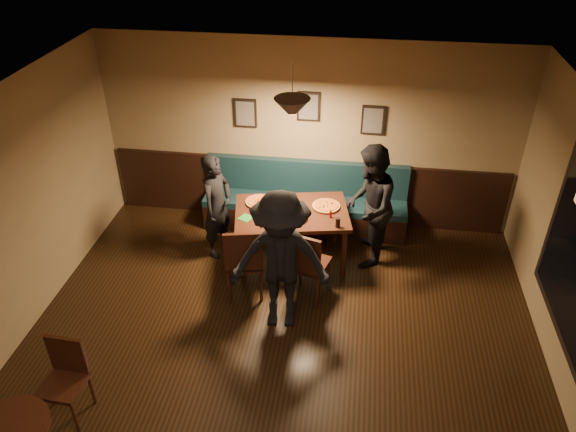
# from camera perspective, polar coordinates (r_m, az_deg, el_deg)

# --- Properties ---
(floor) EXTENTS (7.00, 7.00, 0.00)m
(floor) POSITION_cam_1_polar(r_m,az_deg,el_deg) (6.05, -1.99, -18.33)
(floor) COLOR black
(floor) RESTS_ON ground
(ceiling) EXTENTS (7.00, 7.00, 0.00)m
(ceiling) POSITION_cam_1_polar(r_m,az_deg,el_deg) (4.24, -2.71, 6.04)
(ceiling) COLOR silver
(ceiling) RESTS_ON ground
(wall_back) EXTENTS (6.00, 0.00, 6.00)m
(wall_back) POSITION_cam_1_polar(r_m,az_deg,el_deg) (7.97, 2.11, 8.39)
(wall_back) COLOR #8C704F
(wall_back) RESTS_ON ground
(wainscot) EXTENTS (5.88, 0.06, 1.00)m
(wainscot) POSITION_cam_1_polar(r_m,az_deg,el_deg) (8.36, 1.96, 2.69)
(wainscot) COLOR black
(wainscot) RESTS_ON ground
(booth_bench) EXTENTS (3.00, 0.60, 1.00)m
(booth_bench) POSITION_cam_1_polar(r_m,az_deg,el_deg) (8.13, 1.75, 1.74)
(booth_bench) COLOR #0F232D
(booth_bench) RESTS_ON ground
(picture_left) EXTENTS (0.32, 0.04, 0.42)m
(picture_left) POSITION_cam_1_polar(r_m,az_deg,el_deg) (7.95, -4.44, 10.63)
(picture_left) COLOR black
(picture_left) RESTS_ON wall_back
(picture_center) EXTENTS (0.32, 0.04, 0.42)m
(picture_center) POSITION_cam_1_polar(r_m,az_deg,el_deg) (7.76, 2.15, 11.32)
(picture_center) COLOR black
(picture_center) RESTS_ON wall_back
(picture_right) EXTENTS (0.32, 0.04, 0.42)m
(picture_right) POSITION_cam_1_polar(r_m,az_deg,el_deg) (7.79, 8.82, 9.83)
(picture_right) COLOR black
(picture_right) RESTS_ON wall_back
(pendant_lamp) EXTENTS (0.44, 0.44, 0.25)m
(pendant_lamp) POSITION_cam_1_polar(r_m,az_deg,el_deg) (6.62, 0.43, 11.14)
(pendant_lamp) COLOR black
(pendant_lamp) RESTS_ON ceiling
(dining_table) EXTENTS (1.65, 1.23, 0.80)m
(dining_table) POSITION_cam_1_polar(r_m,az_deg,el_deg) (7.51, 0.37, -2.07)
(dining_table) COLOR #331F0E
(dining_table) RESTS_ON floor
(chair_near_left) EXTENTS (0.56, 0.56, 1.06)m
(chair_near_left) POSITION_cam_1_polar(r_m,az_deg,el_deg) (6.90, -4.60, -4.46)
(chair_near_left) COLOR black
(chair_near_left) RESTS_ON floor
(chair_near_right) EXTENTS (0.57, 0.57, 1.03)m
(chair_near_right) POSITION_cam_1_polar(r_m,az_deg,el_deg) (6.86, 2.19, -4.82)
(chair_near_right) COLOR #321E0E
(chair_near_right) RESTS_ON floor
(diner_left) EXTENTS (0.53, 0.64, 1.51)m
(diner_left) POSITION_cam_1_polar(r_m,az_deg,el_deg) (7.54, -7.39, 1.01)
(diner_left) COLOR black
(diner_left) RESTS_ON floor
(diner_right) EXTENTS (0.72, 0.89, 1.74)m
(diner_right) POSITION_cam_1_polar(r_m,az_deg,el_deg) (7.34, 8.44, 0.98)
(diner_right) COLOR black
(diner_right) RESTS_ON floor
(diner_front) EXTENTS (1.20, 0.73, 1.80)m
(diner_front) POSITION_cam_1_polar(r_m,az_deg,el_deg) (6.23, -0.76, -4.82)
(diner_front) COLOR black
(diner_front) RESTS_ON floor
(pizza_a) EXTENTS (0.42, 0.42, 0.04)m
(pizza_a) POSITION_cam_1_polar(r_m,az_deg,el_deg) (7.46, -2.98, 1.50)
(pizza_a) COLOR gold
(pizza_a) RESTS_ON dining_table
(pizza_b) EXTENTS (0.47, 0.47, 0.04)m
(pizza_b) POSITION_cam_1_polar(r_m,az_deg,el_deg) (7.12, 0.60, -0.13)
(pizza_b) COLOR orange
(pizza_b) RESTS_ON dining_table
(pizza_c) EXTENTS (0.40, 0.40, 0.04)m
(pizza_c) POSITION_cam_1_polar(r_m,az_deg,el_deg) (7.38, 3.99, 1.05)
(pizza_c) COLOR gold
(pizza_c) RESTS_ON dining_table
(soda_glass) EXTENTS (0.07, 0.07, 0.13)m
(soda_glass) POSITION_cam_1_polar(r_m,az_deg,el_deg) (6.97, 5.21, -0.68)
(soda_glass) COLOR black
(soda_glass) RESTS_ON dining_table
(tabasco_bottle) EXTENTS (0.04, 0.04, 0.13)m
(tabasco_bottle) POSITION_cam_1_polar(r_m,az_deg,el_deg) (7.14, 4.46, 0.28)
(tabasco_bottle) COLOR #990505
(tabasco_bottle) RESTS_ON dining_table
(napkin_a) EXTENTS (0.17, 0.17, 0.01)m
(napkin_a) POSITION_cam_1_polar(r_m,az_deg,el_deg) (7.55, -3.74, 1.73)
(napkin_a) COLOR #1F762B
(napkin_a) RESTS_ON dining_table
(napkin_b) EXTENTS (0.21, 0.21, 0.01)m
(napkin_b) POSITION_cam_1_polar(r_m,az_deg,el_deg) (7.16, -4.40, -0.20)
(napkin_b) COLOR #1C6B1F
(napkin_b) RESTS_ON dining_table
(cutlery_set) EXTENTS (0.17, 0.08, 0.00)m
(cutlery_set) POSITION_cam_1_polar(r_m,az_deg,el_deg) (6.96, -0.34, -1.23)
(cutlery_set) COLOR silver
(cutlery_set) RESTS_ON dining_table
(cafe_chair_far) EXTENTS (0.41, 0.41, 0.89)m
(cafe_chair_far) POSITION_cam_1_polar(r_m,az_deg,el_deg) (5.99, -22.40, -15.85)
(cafe_chair_far) COLOR black
(cafe_chair_far) RESTS_ON floor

